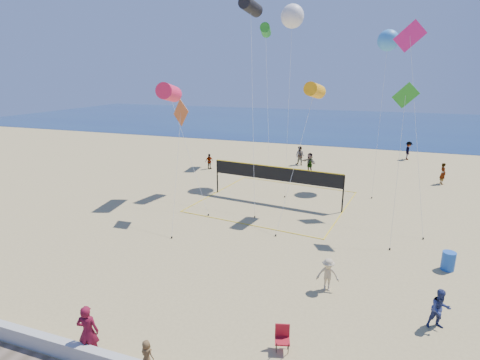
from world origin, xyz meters
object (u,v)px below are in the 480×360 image
(camp_chair, at_px, (282,336))
(trash_barrel, at_px, (448,261))
(woman, at_px, (88,332))
(volleyball_net, at_px, (275,177))

(camp_chair, relative_size, trash_barrel, 1.12)
(woman, bearing_deg, trash_barrel, -159.53)
(camp_chair, distance_m, trash_barrel, 9.85)
(woman, xyz_separation_m, volleyball_net, (1.85, 16.88, 0.87))
(camp_chair, bearing_deg, trash_barrel, 36.74)
(camp_chair, bearing_deg, woman, -172.76)
(trash_barrel, xyz_separation_m, volleyball_net, (-10.03, 6.77, 1.35))
(camp_chair, xyz_separation_m, volleyball_net, (-3.94, 14.51, 1.30))
(trash_barrel, bearing_deg, camp_chair, -128.22)
(woman, height_order, camp_chair, woman)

